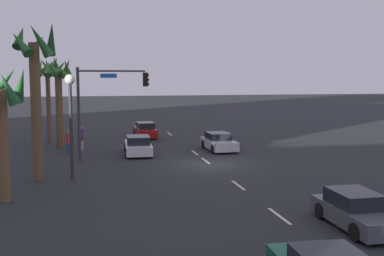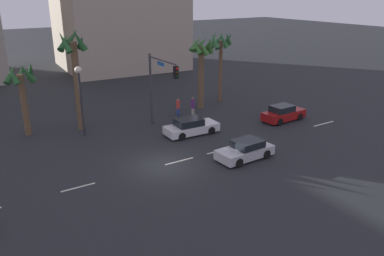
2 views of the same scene
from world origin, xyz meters
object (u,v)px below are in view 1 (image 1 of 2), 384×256
object	(u,v)px
car_4	(145,131)
palm_tree_3	(58,83)
pedestrian_0	(68,141)
traffic_signal	(103,97)
car_0	(356,211)
streetlamp	(71,106)
pedestrian_1	(81,138)
palm_tree_2	(1,108)
car_1	(219,142)
palm_tree_1	(35,76)
palm_tree_0	(47,75)
car_2	(138,146)

from	to	relation	value
car_4	palm_tree_3	distance (m)	9.54
car_4	pedestrian_0	distance (m)	9.81
traffic_signal	car_4	bearing A→B (deg)	-20.61
car_0	streetlamp	bearing A→B (deg)	45.88
traffic_signal	pedestrian_0	size ratio (longest dim) A/B	3.79
pedestrian_1	palm_tree_2	size ratio (longest dim) A/B	0.30
car_4	pedestrian_0	world-z (taller)	pedestrian_0
car_1	pedestrian_1	bearing A→B (deg)	78.07
pedestrian_0	traffic_signal	bearing A→B (deg)	-142.39
traffic_signal	palm_tree_2	bearing A→B (deg)	154.79
palm_tree_1	palm_tree_3	xyz separation A→B (m)	(12.23, -0.27, -0.53)
pedestrian_1	car_1	bearing A→B (deg)	-101.93
car_4	palm_tree_2	distance (m)	22.47
streetlamp	pedestrian_0	distance (m)	9.90
streetlamp	palm_tree_1	bearing A→B (deg)	80.89
streetlamp	pedestrian_0	size ratio (longest dim) A/B	3.49
streetlamp	palm_tree_0	xyz separation A→B (m)	(15.65, 2.61, 1.67)
pedestrian_0	pedestrian_1	xyz separation A→B (m)	(1.09, -0.91, 0.10)
car_1	car_0	bearing A→B (deg)	-179.45
car_4	streetlamp	world-z (taller)	streetlamp
car_1	streetlamp	xyz separation A→B (m)	(-8.25, 10.57, 3.45)
pedestrian_0	pedestrian_1	bearing A→B (deg)	-39.95
streetlamp	pedestrian_0	bearing A→B (deg)	4.26
palm_tree_1	car_1	bearing A→B (deg)	-57.20
car_0	car_4	distance (m)	27.56
car_2	palm_tree_2	size ratio (longest dim) A/B	0.74
car_1	streetlamp	bearing A→B (deg)	127.96
traffic_signal	palm_tree_1	bearing A→B (deg)	148.08
pedestrian_0	palm_tree_3	xyz separation A→B (m)	(3.17, 0.82, 4.29)
streetlamp	palm_tree_2	xyz separation A→B (m)	(-3.76, 2.81, 0.16)
traffic_signal	palm_tree_1	xyz separation A→B (m)	(-5.79, 3.61, 1.44)
streetlamp	palm_tree_3	world-z (taller)	palm_tree_3
traffic_signal	palm_tree_1	size ratio (longest dim) A/B	0.73
palm_tree_1	palm_tree_2	bearing A→B (deg)	165.80
car_0	palm_tree_0	bearing A→B (deg)	27.13
traffic_signal	pedestrian_1	distance (m)	5.69
car_2	palm_tree_0	distance (m)	11.76
pedestrian_1	palm_tree_2	distance (m)	14.88
car_2	car_4	world-z (taller)	car_4
pedestrian_1	palm_tree_3	size ratio (longest dim) A/B	0.25
palm_tree_0	pedestrian_1	bearing A→B (deg)	-151.53
car_2	palm_tree_1	distance (m)	10.79
car_1	palm_tree_2	bearing A→B (deg)	131.91
car_1	palm_tree_1	distance (m)	15.54
streetlamp	pedestrian_0	world-z (taller)	streetlamp
palm_tree_0	palm_tree_2	bearing A→B (deg)	179.42
pedestrian_1	palm_tree_0	xyz separation A→B (m)	(5.22, 2.83, 4.78)
car_0	pedestrian_0	xyz separation A→B (m)	(19.77, 11.45, 0.24)
streetlamp	palm_tree_0	world-z (taller)	palm_tree_0
car_4	pedestrian_1	world-z (taller)	pedestrian_1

